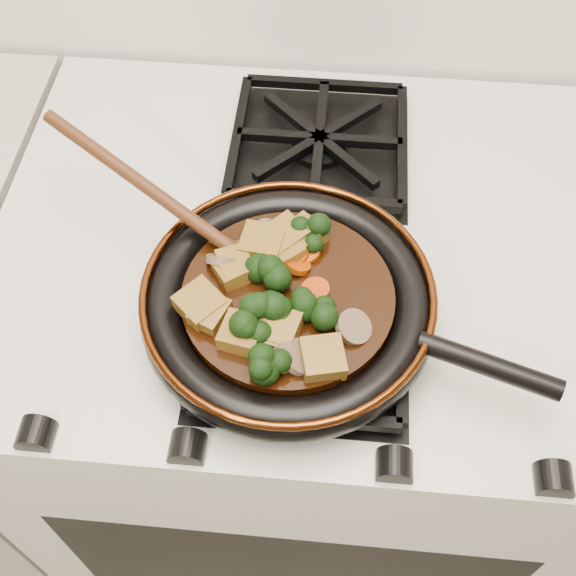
{
  "coord_description": "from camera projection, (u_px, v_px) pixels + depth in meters",
  "views": [
    {
      "loc": [
        0.02,
        1.15,
        1.57
      ],
      "look_at": [
        -0.02,
        1.56,
        0.97
      ],
      "focal_mm": 45.0,
      "sensor_mm": 36.0,
      "label": 1
    }
  ],
  "objects": [
    {
      "name": "stove",
      "position": [
        304.0,
        402.0,
        1.23
      ],
      "size": [
        0.76,
        0.6,
        0.9
      ],
      "primitive_type": "cube",
      "color": "beige",
      "rests_on": "ground"
    },
    {
      "name": "burner_grate_front",
      "position": [
        302.0,
        329.0,
        0.77
      ],
      "size": [
        0.23,
        0.23,
        0.03
      ],
      "primitive_type": null,
      "color": "black",
      "rests_on": "stove"
    },
    {
      "name": "burner_grate_back",
      "position": [
        319.0,
        144.0,
        0.92
      ],
      "size": [
        0.23,
        0.23,
        0.03
      ],
      "primitive_type": null,
      "color": "black",
      "rests_on": "stove"
    },
    {
      "name": "skillet",
      "position": [
        290.0,
        303.0,
        0.75
      ],
      "size": [
        0.42,
        0.31,
        0.05
      ],
      "rotation": [
        0.0,
        0.0,
        -0.31
      ],
      "color": "black",
      "rests_on": "burner_grate_front"
    },
    {
      "name": "braising_sauce",
      "position": [
        288.0,
        300.0,
        0.75
      ],
      "size": [
        0.22,
        0.22,
        0.02
      ],
      "primitive_type": "cylinder",
      "color": "black",
      "rests_on": "skillet"
    },
    {
      "name": "tofu_cube_0",
      "position": [
        235.0,
        265.0,
        0.75
      ],
      "size": [
        0.05,
        0.05,
        0.02
      ],
      "primitive_type": "cube",
      "rotation": [
        0.06,
        -0.02,
        2.02
      ],
      "color": "brown",
      "rests_on": "braising_sauce"
    },
    {
      "name": "tofu_cube_1",
      "position": [
        242.0,
        334.0,
        0.7
      ],
      "size": [
        0.05,
        0.05,
        0.02
      ],
      "primitive_type": "cube",
      "rotation": [
        0.03,
        0.05,
        2.93
      ],
      "color": "brown",
      "rests_on": "braising_sauce"
    },
    {
      "name": "tofu_cube_2",
      "position": [
        263.0,
        244.0,
        0.76
      ],
      "size": [
        0.05,
        0.05,
        0.03
      ],
      "primitive_type": "cube",
      "rotation": [
        -0.03,
        0.05,
        2.99
      ],
      "color": "brown",
      "rests_on": "braising_sauce"
    },
    {
      "name": "tofu_cube_3",
      "position": [
        277.0,
        329.0,
        0.7
      ],
      "size": [
        0.05,
        0.05,
        0.03
      ],
      "primitive_type": "cube",
      "rotation": [
        -0.04,
        -0.06,
        1.31
      ],
      "color": "brown",
      "rests_on": "braising_sauce"
    },
    {
      "name": "tofu_cube_4",
      "position": [
        323.0,
        359.0,
        0.68
      ],
      "size": [
        0.05,
        0.05,
        0.03
      ],
      "primitive_type": "cube",
      "rotation": [
        0.04,
        -0.07,
        1.82
      ],
      "color": "brown",
      "rests_on": "braising_sauce"
    },
    {
      "name": "tofu_cube_5",
      "position": [
        285.0,
        254.0,
        0.76
      ],
      "size": [
        0.05,
        0.05,
        0.03
      ],
      "primitive_type": "cube",
      "rotation": [
        -0.08,
        -0.07,
        0.68
      ],
      "color": "brown",
      "rests_on": "braising_sauce"
    },
    {
      "name": "tofu_cube_6",
      "position": [
        200.0,
        305.0,
        0.72
      ],
      "size": [
        0.06,
        0.06,
        0.03
      ],
      "primitive_type": "cube",
      "rotation": [
        -0.06,
        -0.03,
        2.39
      ],
      "color": "brown",
      "rests_on": "braising_sauce"
    },
    {
      "name": "tofu_cube_7",
      "position": [
        210.0,
        313.0,
        0.71
      ],
      "size": [
        0.04,
        0.05,
        0.02
      ],
      "primitive_type": "cube",
      "rotation": [
        0.01,
        -0.08,
        1.17
      ],
      "color": "brown",
      "rests_on": "braising_sauce"
    },
    {
      "name": "tofu_cube_8",
      "position": [
        274.0,
        332.0,
        0.7
      ],
      "size": [
        0.05,
        0.05,
        0.02
      ],
      "primitive_type": "cube",
      "rotation": [
        -0.05,
        0.02,
        2.85
      ],
      "color": "brown",
      "rests_on": "braising_sauce"
    },
    {
      "name": "tofu_cube_9",
      "position": [
        233.0,
        271.0,
        0.74
      ],
      "size": [
        0.05,
        0.05,
        0.02
      ],
      "primitive_type": "cube",
      "rotation": [
        -0.03,
        0.11,
        2.17
      ],
      "color": "brown",
      "rests_on": "braising_sauce"
    },
    {
      "name": "tofu_cube_10",
      "position": [
        304.0,
        235.0,
        0.77
      ],
      "size": [
        0.06,
        0.05,
        0.03
      ],
      "primitive_type": "cube",
      "rotation": [
        -0.09,
        -0.08,
        0.82
      ],
      "color": "brown",
      "rests_on": "braising_sauce"
    },
    {
      "name": "tofu_cube_11",
      "position": [
        284.0,
        238.0,
        0.77
      ],
      "size": [
        0.06,
        0.06,
        0.03
      ],
      "primitive_type": "cube",
      "rotation": [
        0.02,
        -0.09,
        0.77
      ],
      "color": "brown",
      "rests_on": "braising_sauce"
    },
    {
      "name": "broccoli_floret_0",
      "position": [
        312.0,
        307.0,
        0.72
      ],
      "size": [
        0.08,
        0.07,
        0.07
      ],
      "primitive_type": null,
      "rotation": [
        0.17,
        0.22,
        0.26
      ],
      "color": "black",
      "rests_on": "braising_sauce"
    },
    {
      "name": "broccoli_floret_1",
      "position": [
        271.0,
        365.0,
        0.68
      ],
      "size": [
        0.08,
        0.08,
        0.06
      ],
      "primitive_type": null,
      "rotation": [
        -0.1,
        -0.04,
        2.63
      ],
      "color": "black",
      "rests_on": "braising_sauce"
    },
    {
      "name": "broccoli_floret_2",
      "position": [
        257.0,
        325.0,
        0.7
      ],
      "size": [
        0.07,
        0.06,
        0.07
      ],
      "primitive_type": null,
      "rotation": [
        -0.21,
        -0.01,
        1.51
      ],
      "color": "black",
      "rests_on": "braising_sauce"
    },
    {
      "name": "broccoli_floret_3",
      "position": [
        271.0,
        276.0,
        0.74
      ],
      "size": [
        0.09,
        0.08,
        0.07
      ],
      "primitive_type": null,
      "rotation": [
        0.24,
        -0.21,
        1.95
      ],
      "color": "black",
      "rests_on": "braising_sauce"
    },
    {
      "name": "broccoli_floret_4",
      "position": [
        273.0,
        307.0,
        0.71
      ],
      "size": [
        0.08,
        0.08,
        0.07
      ],
      "primitive_type": null,
      "rotation": [
        -0.05,
        0.18,
        0.32
      ],
      "color": "black",
      "rests_on": "braising_sauce"
    },
    {
      "name": "broccoli_floret_5",
      "position": [
        310.0,
        240.0,
        0.77
      ],
      "size": [
        0.08,
        0.09,
        0.06
      ],
      "primitive_type": null,
      "rotation": [
        0.14,
        0.2,
        2.38
      ],
      "color": "black",
      "rests_on": "braising_sauce"
    },
    {
      "name": "carrot_coin_0",
      "position": [
        297.0,
        264.0,
        0.75
      ],
      "size": [
        0.03,
        0.03,
        0.02
      ],
      "primitive_type": "cylinder",
      "rotation": [
        -0.29,
        0.3,
        0.0
      ],
      "color": "#A43304",
      "rests_on": "braising_sauce"
    },
    {
      "name": "carrot_coin_1",
      "position": [
        294.0,
        253.0,
        0.76
      ],
      "size": [
        0.03,
        0.03,
        0.02
      ],
      "primitive_type": "cylinder",
      "rotation": [
        0.25,
        -0.32,
        0.0
      ],
      "color": "#A43304",
      "rests_on": "braising_sauce"
    },
    {
      "name": "carrot_coin_2",
      "position": [
        307.0,
        251.0,
        0.76
      ],
      "size": [
        0.03,
        0.03,
        0.02
      ],
      "primitive_type": "cylinder",
      "rotation": [
        0.29,
        -0.22,
        0.0
      ],
      "color": "#A43304",
      "rests_on": "braising_sauce"
    },
    {
      "name": "carrot_coin_3",
      "position": [
        284.0,
        259.0,
        0.76
      ],
      "size": [
        0.03,
        0.03,
        0.02
      ],
      "primitive_type": "cylinder",
      "rotation": [
        0.21,
        0.14,
        0.0
      ],
      "color": "#A43304",
      "rests_on": "braising_sauce"
    },
    {
      "name": "carrot_coin_4",
      "position": [
        315.0,
        290.0,
        0.73
      ],
      "size": [
        0.03,
        0.03,
        0.01
      ],
      "primitive_type": "cylinder",
      "rotation": [
        -0.02,
        -0.1,
        0.0
      ],
      "color": "#A43304",
      "rests_on": "braising_sauce"
    },
    {
      "name": "mushroom_slice_0",
      "position": [
        298.0,
        357.0,
        0.69
      ],
      "size": [
        0.04,
        0.04,
        0.03
      ],
      "primitive_type": "cylinder",
      "rotation": [
        0.65,
        0.0,
        1.61
      ],
      "color": "brown",
      "rests_on": "braising_sauce"
    },
    {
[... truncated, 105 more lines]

